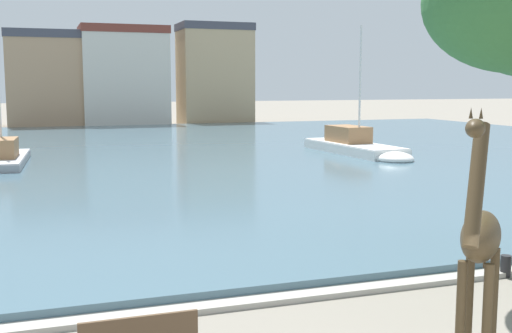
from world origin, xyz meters
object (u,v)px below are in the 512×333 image
at_px(giraffe_statue, 480,243).
at_px(sailboat_grey, 2,158).
at_px(mooring_bollard, 506,266).
at_px(sailboat_white, 358,148).

bearing_deg(giraffe_statue, sailboat_grey, 105.69).
distance_m(giraffe_statue, sailboat_grey, 29.01).
relative_size(giraffe_statue, mooring_bollard, 8.20).
height_order(giraffe_statue, sailboat_white, sailboat_white).
relative_size(sailboat_grey, sailboat_white, 0.90).
bearing_deg(sailboat_white, giraffe_statue, -114.77).
distance_m(giraffe_statue, sailboat_white, 28.37).
bearing_deg(mooring_bollard, sailboat_white, 70.08).
bearing_deg(sailboat_white, mooring_bollard, -109.92).
relative_size(giraffe_statue, sailboat_white, 0.42).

